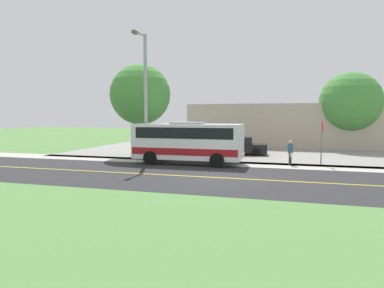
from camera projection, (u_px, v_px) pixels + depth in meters
ground_plane at (213, 178)px, 17.52m from camera, size 120.00×120.00×0.00m
road_surface at (213, 177)px, 17.52m from camera, size 8.00×100.00×0.01m
sidewalk at (230, 164)px, 22.51m from camera, size 2.40×100.00×0.01m
parking_lot_surface at (280, 153)px, 28.59m from camera, size 14.00×36.00×0.01m
road_centre_line at (213, 177)px, 17.52m from camera, size 0.16×100.00×0.00m
shuttle_bus_front at (188, 141)px, 22.44m from camera, size 2.65×7.23×2.75m
pedestrian_with_bags at (290, 152)px, 21.80m from camera, size 0.72×0.34×1.59m
stop_sign at (322, 135)px, 21.63m from camera, size 0.76×0.07×2.88m
street_light_pole at (145, 92)px, 23.41m from camera, size 1.97×0.24×8.74m
parked_car_near at (239, 146)px, 27.71m from camera, size 2.29×4.53×1.45m
tree_curbside at (140, 95)px, 26.23m from camera, size 4.65×4.65×7.12m
tree_lot_edge at (350, 102)px, 31.33m from camera, size 5.58×5.58×7.18m
commercial_building at (288, 125)px, 36.85m from camera, size 10.00×20.01×4.32m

